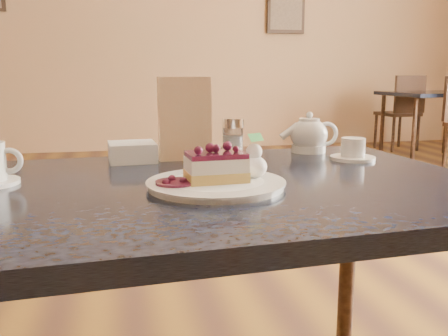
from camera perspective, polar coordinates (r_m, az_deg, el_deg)
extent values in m
cube|color=tan|center=(5.80, -10.85, 16.84)|extent=(8.00, 0.02, 3.00)
cube|color=black|center=(6.11, 7.10, 17.59)|extent=(0.45, 0.03, 0.55)
cube|color=#1C2339|center=(0.97, -1.60, -2.70)|extent=(1.12, 0.79, 0.04)
cylinder|color=#482A19|center=(1.52, 13.90, -11.22)|extent=(0.05, 0.05, 0.64)
cylinder|color=white|center=(0.92, -0.92, -1.88)|extent=(0.25, 0.25, 0.01)
cube|color=#E0BE65|center=(0.92, -0.92, -0.91)|extent=(0.11, 0.08, 0.02)
cube|color=white|center=(0.91, -0.93, 0.48)|extent=(0.11, 0.08, 0.03)
cube|color=#491126|center=(0.91, -0.93, 1.54)|extent=(0.11, 0.08, 0.01)
ellipsoid|color=white|center=(0.94, 3.43, 0.14)|extent=(0.05, 0.05, 0.04)
cylinder|color=#491126|center=(0.90, -5.59, -1.67)|extent=(0.07, 0.07, 0.01)
torus|color=white|center=(1.03, -23.33, 0.76)|extent=(0.05, 0.01, 0.05)
cylinder|color=white|center=(1.25, 14.49, 1.12)|extent=(0.11, 0.11, 0.01)
cylinder|color=white|center=(1.25, 14.55, 2.32)|extent=(0.06, 0.06, 0.05)
ellipsoid|color=white|center=(1.34, 9.67, 3.59)|extent=(0.10, 0.10, 0.08)
cylinder|color=white|center=(1.33, 9.74, 5.64)|extent=(0.05, 0.05, 0.01)
cylinder|color=white|center=(1.32, 6.85, 3.54)|extent=(0.05, 0.02, 0.05)
cube|color=beige|center=(1.20, -4.51, 5.61)|extent=(0.13, 0.03, 0.20)
cylinder|color=white|center=(1.22, 1.01, 2.88)|extent=(0.05, 0.05, 0.08)
cylinder|color=silver|center=(1.22, 1.02, 5.19)|extent=(0.05, 0.05, 0.02)
cube|color=white|center=(1.21, -10.44, 1.83)|extent=(0.11, 0.11, 0.05)
cube|color=#1C2339|center=(5.52, 22.85, 7.84)|extent=(0.98, 0.82, 0.04)
cylinder|color=#482A19|center=(5.09, 20.88, 3.90)|extent=(0.04, 0.04, 0.65)
cylinder|color=#482A19|center=(5.58, 17.63, 4.67)|extent=(0.04, 0.04, 0.65)
cylinder|color=#482A19|center=(6.00, 24.04, 4.64)|extent=(0.04, 0.04, 0.65)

